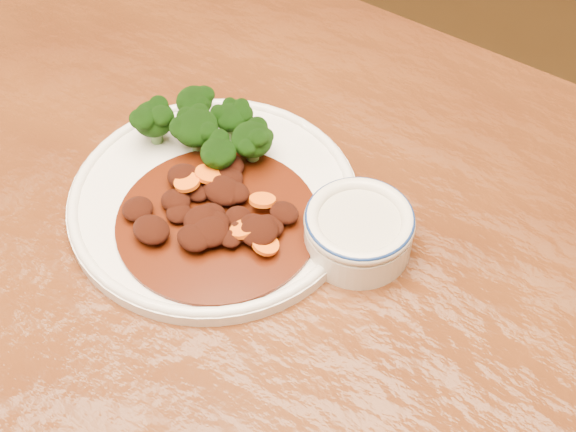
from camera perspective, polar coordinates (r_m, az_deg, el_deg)
The scene contains 5 objects.
dining_table at distance 0.84m, azimuth -5.90°, elevation -6.23°, with size 1.58×1.03×0.75m.
dinner_plate at distance 0.81m, azimuth -5.30°, elevation 1.24°, with size 0.29×0.29×0.02m.
broccoli_florets at distance 0.84m, azimuth -5.99°, elevation 6.33°, with size 0.14×0.09×0.05m.
mince_stew at distance 0.78m, azimuth -5.22°, elevation 0.29°, with size 0.20×0.20×0.03m.
dip_bowl at distance 0.76m, azimuth 5.04°, elevation -0.97°, with size 0.11×0.11×0.05m.
Camera 1 is at (0.37, -0.31, 1.36)m, focal length 50.00 mm.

